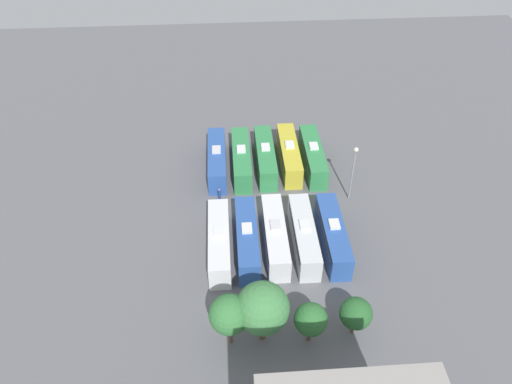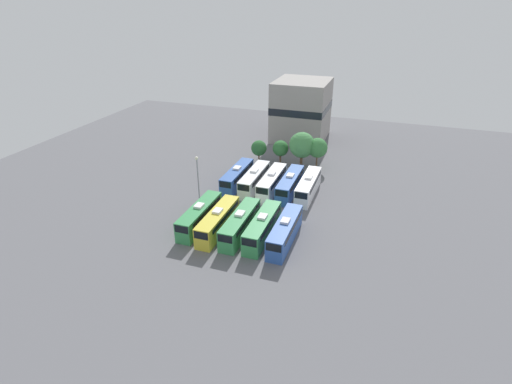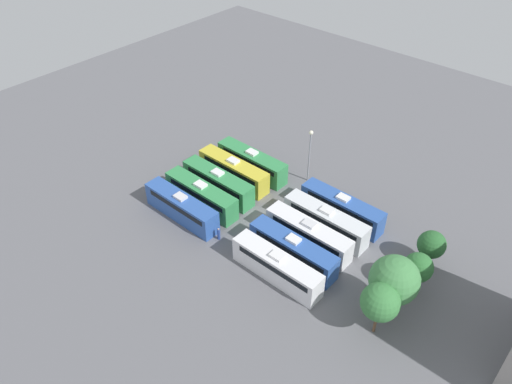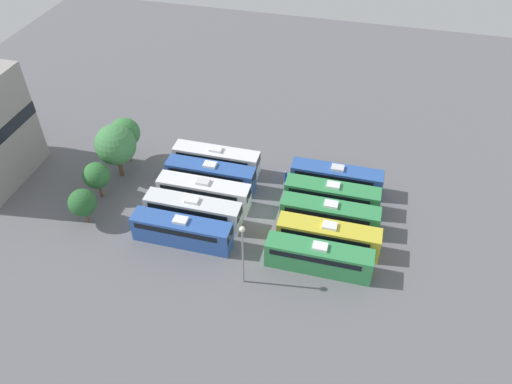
# 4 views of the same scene
# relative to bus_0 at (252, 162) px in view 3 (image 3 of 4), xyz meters

# --- Properties ---
(ground_plane) EXTENTS (122.20, 122.20, 0.00)m
(ground_plane) POSITION_rel_bus_0_xyz_m (6.89, 7.67, -1.83)
(ground_plane) COLOR slate
(bus_0) EXTENTS (2.50, 11.60, 3.68)m
(bus_0) POSITION_rel_bus_0_xyz_m (0.00, 0.00, 0.00)
(bus_0) COLOR #338C4C
(bus_0) RESTS_ON ground_plane
(bus_1) EXTENTS (2.50, 11.60, 3.68)m
(bus_1) POSITION_rel_bus_0_xyz_m (3.35, -0.56, 0.00)
(bus_1) COLOR gold
(bus_1) RESTS_ON ground_plane
(bus_2) EXTENTS (2.50, 11.60, 3.68)m
(bus_2) POSITION_rel_bus_0_xyz_m (6.82, -0.22, 0.00)
(bus_2) COLOR #338C4C
(bus_2) RESTS_ON ground_plane
(bus_3) EXTENTS (2.50, 11.60, 3.68)m
(bus_3) POSITION_rel_bus_0_xyz_m (10.26, 0.00, 0.00)
(bus_3) COLOR #338C4C
(bus_3) RESTS_ON ground_plane
(bus_4) EXTENTS (2.50, 11.60, 3.68)m
(bus_4) POSITION_rel_bus_0_xyz_m (13.73, -0.08, 0.00)
(bus_4) COLOR #2D56A8
(bus_4) RESTS_ON ground_plane
(bus_5) EXTENTS (2.50, 11.60, 3.68)m
(bus_5) POSITION_rel_bus_0_xyz_m (0.05, 15.74, 0.00)
(bus_5) COLOR #2D56A8
(bus_5) RESTS_ON ground_plane
(bus_6) EXTENTS (2.50, 11.60, 3.68)m
(bus_6) POSITION_rel_bus_0_xyz_m (3.52, 15.62, 0.00)
(bus_6) COLOR silver
(bus_6) RESTS_ON ground_plane
(bus_7) EXTENTS (2.50, 11.60, 3.68)m
(bus_7) POSITION_rel_bus_0_xyz_m (6.96, 15.45, 0.00)
(bus_7) COLOR white
(bus_7) RESTS_ON ground_plane
(bus_8) EXTENTS (2.50, 11.60, 3.68)m
(bus_8) POSITION_rel_bus_0_xyz_m (10.33, 15.69, 0.00)
(bus_8) COLOR #2D56A8
(bus_8) RESTS_ON ground_plane
(bus_9) EXTENTS (2.50, 11.60, 3.68)m
(bus_9) POSITION_rel_bus_0_xyz_m (13.64, 15.96, 0.00)
(bus_9) COLOR white
(bus_9) RESTS_ON ground_plane
(worker_person) EXTENTS (0.36, 0.36, 1.81)m
(worker_person) POSITION_rel_bus_0_xyz_m (13.51, 6.42, -0.98)
(worker_person) COLOR navy
(worker_person) RESTS_ON ground_plane
(light_pole) EXTENTS (0.60, 0.60, 8.35)m
(light_pole) POSITION_rel_bus_0_xyz_m (-3.82, 7.37, 3.78)
(light_pole) COLOR gray
(light_pole) RESTS_ON ground_plane
(tree_0) EXTENTS (3.32, 3.32, 4.85)m
(tree_0) POSITION_rel_bus_0_xyz_m (0.21, 27.99, 1.36)
(tree_0) COLOR brown
(tree_0) RESTS_ON ground_plane
(tree_1) EXTENTS (3.35, 3.35, 5.17)m
(tree_1) POSITION_rel_bus_0_xyz_m (4.83, 28.57, 1.65)
(tree_1) COLOR brown
(tree_1) RESTS_ON ground_plane
(tree_2) EXTENTS (5.28, 5.28, 7.61)m
(tree_2) POSITION_rel_bus_0_xyz_m (9.51, 28.00, 3.12)
(tree_2) COLOR brown
(tree_2) RESTS_ON ground_plane
(tree_3) EXTENTS (4.02, 4.02, 6.65)m
(tree_3) POSITION_rel_bus_0_xyz_m (12.69, 28.26, 2.80)
(tree_3) COLOR brown
(tree_3) RESTS_ON ground_plane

